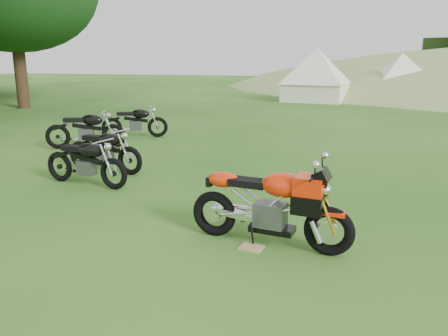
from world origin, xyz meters
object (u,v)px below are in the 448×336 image
(sport_motorcycle, at_px, (269,199))
(vintage_moto_b, at_px, (104,149))
(vintage_moto_a, at_px, (85,160))
(tent_left, at_px, (316,76))
(vintage_moto_c, at_px, (135,121))
(plywood_board, at_px, (251,247))
(tent_mid, at_px, (401,76))
(vintage_moto_d, at_px, (85,129))

(sport_motorcycle, relative_size, vintage_moto_b, 1.09)
(vintage_moto_a, bearing_deg, tent_left, 91.22)
(vintage_moto_c, bearing_deg, plywood_board, -74.34)
(plywood_board, bearing_deg, tent_mid, 83.66)
(vintage_moto_a, relative_size, vintage_moto_c, 0.95)
(vintage_moto_b, relative_size, tent_left, 0.56)
(tent_left, xyz_separation_m, tent_mid, (4.61, 3.58, -0.07))
(tent_left, bearing_deg, vintage_moto_b, -91.12)
(vintage_moto_b, distance_m, vintage_moto_c, 4.14)
(vintage_moto_a, xyz_separation_m, tent_left, (1.71, 18.97, 0.93))
(plywood_board, height_order, vintage_moto_a, vintage_moto_a)
(sport_motorcycle, relative_size, vintage_moto_a, 1.11)
(plywood_board, height_order, tent_left, tent_left)
(vintage_moto_a, distance_m, vintage_moto_c, 5.18)
(vintage_moto_c, distance_m, tent_mid, 19.48)
(vintage_moto_c, height_order, tent_mid, tent_mid)
(plywood_board, height_order, vintage_moto_b, vintage_moto_b)
(plywood_board, distance_m, vintage_moto_b, 4.78)
(vintage_moto_d, xyz_separation_m, tent_left, (3.84, 16.03, 0.88))
(vintage_moto_b, height_order, tent_mid, tent_mid)
(sport_motorcycle, bearing_deg, vintage_moto_d, 148.04)
(vintage_moto_b, bearing_deg, tent_left, 90.98)
(sport_motorcycle, bearing_deg, vintage_moto_c, 136.25)
(vintage_moto_c, bearing_deg, sport_motorcycle, -72.68)
(sport_motorcycle, distance_m, vintage_moto_d, 7.42)
(plywood_board, distance_m, vintage_moto_d, 7.42)
(vintage_moto_a, relative_size, vintage_moto_d, 0.90)
(sport_motorcycle, relative_size, plywood_board, 7.18)
(vintage_moto_c, relative_size, tent_left, 0.58)
(plywood_board, bearing_deg, vintage_moto_b, 145.11)
(vintage_moto_d, distance_m, tent_mid, 21.37)
(sport_motorcycle, height_order, vintage_moto_c, sport_motorcycle)
(plywood_board, xyz_separation_m, vintage_moto_a, (-3.63, 1.71, 0.46))
(sport_motorcycle, xyz_separation_m, plywood_board, (-0.17, -0.18, -0.59))
(vintage_moto_b, xyz_separation_m, vintage_moto_d, (-1.86, 1.93, 0.05))
(vintage_moto_c, relative_size, tent_mid, 0.61)
(vintage_moto_b, bearing_deg, plywood_board, -27.62)
(tent_left, height_order, tent_mid, tent_left)
(vintage_moto_c, bearing_deg, vintage_moto_d, -123.87)
(sport_motorcycle, bearing_deg, plywood_board, -126.87)
(sport_motorcycle, relative_size, vintage_moto_d, 1.00)
(vintage_moto_b, height_order, tent_left, tent_left)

